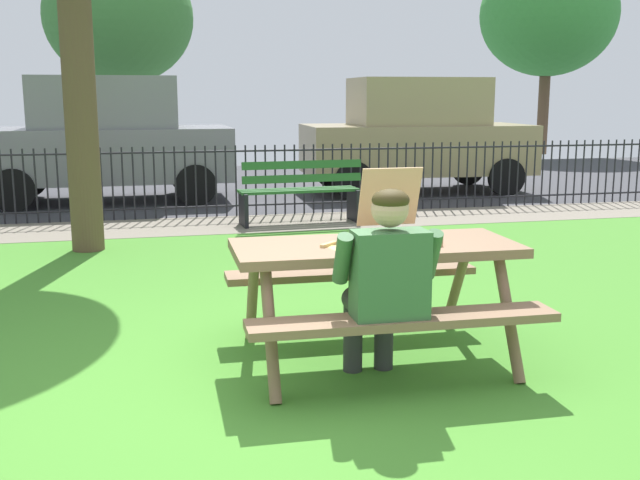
{
  "coord_description": "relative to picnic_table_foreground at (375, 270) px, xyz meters",
  "views": [
    {
      "loc": [
        -0.46,
        -3.96,
        1.7
      ],
      "look_at": [
        0.68,
        0.83,
        0.75
      ],
      "focal_mm": 42.47,
      "sensor_mm": 36.0,
      "label": 1
    }
  ],
  "objects": [
    {
      "name": "ground",
      "position": [
        -0.97,
        0.78,
        -0.61
      ],
      "size": [
        28.0,
        10.64,
        0.02
      ],
      "primitive_type": "cube",
      "color": "#468B2C"
    },
    {
      "name": "cobblestone_walkway",
      "position": [
        -0.97,
        5.4,
        -0.6
      ],
      "size": [
        28.0,
        1.4,
        0.01
      ],
      "primitive_type": "cube",
      "color": "gray"
    },
    {
      "name": "street_asphalt",
      "position": [
        -0.97,
        9.93,
        -0.6
      ],
      "size": [
        28.0,
        7.66,
        0.01
      ],
      "primitive_type": "cube",
      "color": "#38383D"
    },
    {
      "name": "picnic_table_foreground",
      "position": [
        0.0,
        0.0,
        0.0
      ],
      "size": [
        1.83,
        1.52,
        0.79
      ],
      "color": "#846247",
      "rests_on": "ground"
    },
    {
      "name": "pizza_box_open",
      "position": [
        0.17,
        0.08,
        0.26
      ],
      "size": [
        0.42,
        0.5,
        0.46
      ],
      "color": "tan",
      "rests_on": "picnic_table_foreground"
    },
    {
      "name": "pizza_slice_on_table",
      "position": [
        -0.25,
        -0.08,
        0.18
      ],
      "size": [
        0.27,
        0.28,
        0.02
      ],
      "color": "#F1D26C",
      "rests_on": "picnic_table_foreground"
    },
    {
      "name": "adult_at_table",
      "position": [
        -0.1,
        -0.5,
        0.06
      ],
      "size": [
        0.61,
        0.6,
        1.19
      ],
      "color": "#313131",
      "rests_on": "ground"
    },
    {
      "name": "iron_fence_streetside",
      "position": [
        -0.97,
        6.1,
        -0.09
      ],
      "size": [
        21.47,
        0.03,
        1.0
      ],
      "color": "black",
      "rests_on": "ground"
    },
    {
      "name": "park_bench_center",
      "position": [
        0.61,
        5.26,
        -0.18
      ],
      "size": [
        1.62,
        0.55,
        0.85
      ],
      "color": "#275C28",
      "rests_on": "ground"
    },
    {
      "name": "parked_car_left",
      "position": [
        -1.94,
        8.08,
        0.41
      ],
      "size": [
        3.92,
        1.86,
        1.98
      ],
      "color": "gray",
      "rests_on": "ground"
    },
    {
      "name": "parked_car_center",
      "position": [
        3.3,
        8.08,
        0.41
      ],
      "size": [
        3.97,
        1.97,
        1.98
      ],
      "color": "#9E8B60",
      "rests_on": "ground"
    },
    {
      "name": "far_tree_midleft",
      "position": [
        -1.79,
        15.41,
        2.97
      ],
      "size": [
        3.63,
        3.63,
        5.21
      ],
      "color": "brown",
      "rests_on": "ground"
    },
    {
      "name": "far_tree_center",
      "position": [
        9.88,
        15.41,
        3.3
      ],
      "size": [
        3.8,
        3.8,
        5.62
      ],
      "color": "brown",
      "rests_on": "ground"
    }
  ]
}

